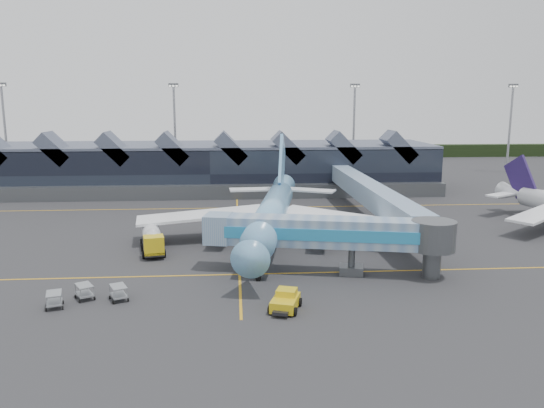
{
  "coord_description": "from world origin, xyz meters",
  "views": [
    {
      "loc": [
        -0.4,
        -61.83,
        18.0
      ],
      "look_at": [
        4.39,
        5.25,
        5.0
      ],
      "focal_mm": 35.0,
      "sensor_mm": 36.0,
      "label": 1
    }
  ],
  "objects": [
    {
      "name": "ground",
      "position": [
        0.0,
        0.0,
        0.0
      ],
      "size": [
        260.0,
        260.0,
        0.0
      ],
      "primitive_type": "plane",
      "color": "#2B2A2D",
      "rests_on": "ground"
    },
    {
      "name": "taxi_stripes",
      "position": [
        0.0,
        10.0,
        0.01
      ],
      "size": [
        120.0,
        60.0,
        0.01
      ],
      "color": "gold",
      "rests_on": "ground"
    },
    {
      "name": "tree_line_far",
      "position": [
        0.0,
        110.0,
        2.0
      ],
      "size": [
        260.0,
        4.0,
        4.0
      ],
      "primitive_type": "cube",
      "color": "black",
      "rests_on": "ground"
    },
    {
      "name": "terminal",
      "position": [
        -5.07,
        47.35,
        4.88
      ],
      "size": [
        90.0,
        22.25,
        12.52
      ],
      "color": "black",
      "rests_on": "ground"
    },
    {
      "name": "light_masts",
      "position": [
        21.0,
        62.8,
        12.49
      ],
      "size": [
        132.4,
        42.56,
        22.45
      ],
      "color": "#93959B",
      "rests_on": "ground"
    },
    {
      "name": "main_airliner",
      "position": [
        4.49,
        5.44,
        3.95
      ],
      "size": [
        35.92,
        41.76,
        13.45
      ],
      "rotation": [
        0.0,
        0.0,
        -0.17
      ],
      "color": "#6FBBE1",
      "rests_on": "ground"
    },
    {
      "name": "jet_bridge",
      "position": [
        10.75,
        -8.54,
        4.33
      ],
      "size": [
        26.03,
        8.84,
        6.18
      ],
      "rotation": [
        0.0,
        0.0,
        -0.21
      ],
      "color": "#6887AD",
      "rests_on": "ground"
    },
    {
      "name": "fuel_truck",
      "position": [
        -10.57,
        1.79,
        1.72
      ],
      "size": [
        3.99,
        9.2,
        3.06
      ],
      "rotation": [
        0.0,
        0.0,
        0.21
      ],
      "color": "black",
      "rests_on": "ground"
    },
    {
      "name": "pushback_tug",
      "position": [
        3.92,
        -17.96,
        0.77
      ],
      "size": [
        3.29,
        4.24,
        1.71
      ],
      "rotation": [
        0.0,
        0.0,
        -0.31
      ],
      "color": "gold",
      "rests_on": "ground"
    },
    {
      "name": "baggage_carts",
      "position": [
        -14.03,
        -14.93,
        0.78
      ],
      "size": [
        7.18,
        4.25,
        1.39
      ],
      "rotation": [
        0.0,
        0.0,
        0.42
      ],
      "color": "#989DA1",
      "rests_on": "ground"
    }
  ]
}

